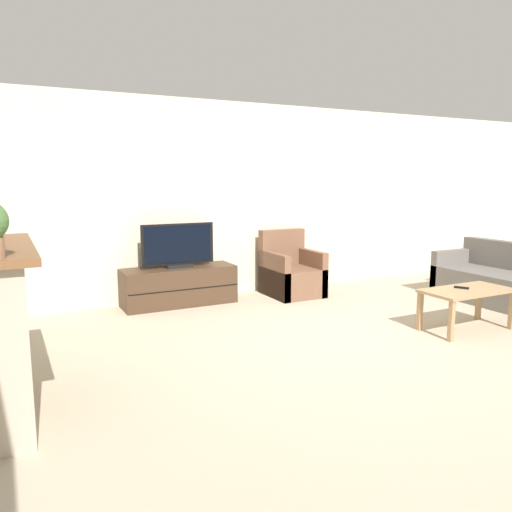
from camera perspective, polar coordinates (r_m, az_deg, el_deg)
The scene contains 7 objects.
ground_plane at distance 5.18m, azimuth 11.67°, elevation -9.87°, with size 24.00×24.00×0.00m, color tan.
wall_back at distance 7.20m, azimuth -1.51°, elevation 6.48°, with size 12.00×0.06×2.70m.
tv_stand at distance 6.64m, azimuth -8.79°, elevation -3.40°, with size 1.48×0.50×0.50m.
tv at distance 6.55m, azimuth -8.89°, elevation 1.03°, with size 0.97×0.18×0.57m.
armchair at distance 7.13m, azimuth 4.01°, elevation -2.10°, with size 0.70×0.76×0.92m.
coffee_table at distance 5.92m, azimuth 22.98°, elevation -4.12°, with size 1.01×0.51×0.45m.
remote at distance 5.92m, azimuth 22.44°, elevation -3.35°, with size 0.11×0.15×0.02m.
Camera 1 is at (-3.11, -3.81, 1.64)m, focal length 35.00 mm.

